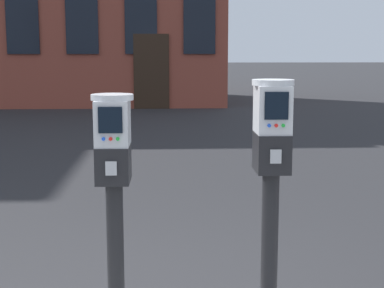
# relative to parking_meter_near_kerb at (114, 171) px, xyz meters

# --- Properties ---
(parking_meter_near_kerb) EXTENTS (0.22, 0.25, 1.28)m
(parking_meter_near_kerb) POSITION_rel_parking_meter_near_kerb_xyz_m (0.00, 0.00, 0.00)
(parking_meter_near_kerb) COLOR black
(parking_meter_near_kerb) RESTS_ON sidewalk_slab
(parking_meter_twin_adjacent) EXTENTS (0.22, 0.25, 1.35)m
(parking_meter_twin_adjacent) POSITION_rel_parking_meter_near_kerb_xyz_m (0.82, 0.00, 0.05)
(parking_meter_twin_adjacent) COLOR black
(parking_meter_twin_adjacent) RESTS_ON sidewalk_slab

